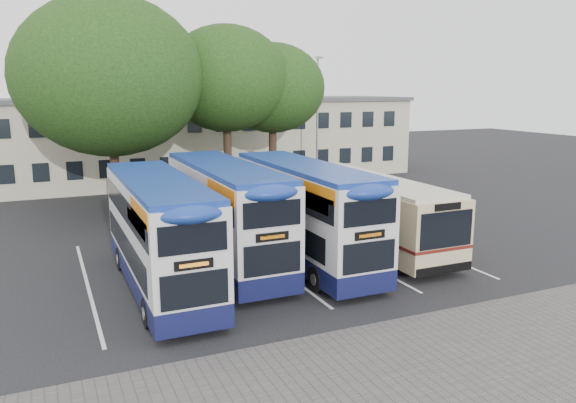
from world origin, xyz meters
The scene contains 12 objects.
ground centered at (0.00, 0.00, 0.00)m, with size 120.00×120.00×0.00m, color black.
paving_strip centered at (-2.00, -5.00, 0.01)m, with size 40.00×6.00×0.01m, color #595654.
bay_lines centered at (-3.75, 5.00, 0.01)m, with size 14.12×11.00×0.01m.
depot_building centered at (0.00, 26.99, 3.15)m, with size 32.40×8.40×6.20m.
lamp_post centered at (6.00, 19.97, 5.08)m, with size 0.25×1.05×9.06m.
tree_left centered at (-8.26, 16.30, 7.55)m, with size 10.00×10.00×11.81m.
tree_mid centered at (-1.48, 17.25, 7.47)m, with size 7.39×7.39×10.63m.
tree_right centered at (1.87, 18.19, 6.92)m, with size 6.65×6.65×9.77m.
bus_dd_left centered at (-8.37, 3.64, 2.18)m, with size 2.31×9.51×3.96m.
bus_dd_mid centered at (-5.43, 5.36, 2.24)m, with size 2.36×9.74×4.06m.
bus_dd_right centered at (-2.46, 4.32, 2.22)m, with size 2.35×9.68×4.03m.
bus_single centered at (1.23, 5.44, 1.75)m, with size 2.64×10.37×3.09m.
Camera 1 is at (-11.90, -15.40, 6.98)m, focal length 35.00 mm.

